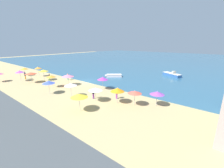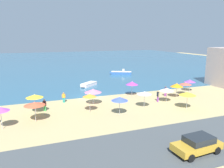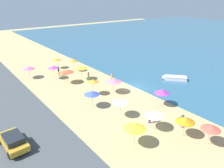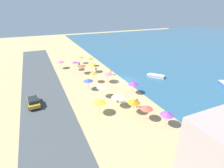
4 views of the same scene
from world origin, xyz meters
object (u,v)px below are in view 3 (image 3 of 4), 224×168
at_px(beach_umbrella_0, 162,91).
at_px(parked_car_0, 13,141).
at_px(beach_umbrella_9, 120,101).
at_px(bather_3, 88,76).
at_px(beach_umbrella_12, 53,67).
at_px(beach_umbrella_5, 114,80).
at_px(beach_umbrella_4, 73,60).
at_px(beach_umbrella_15, 211,128).
at_px(beach_umbrella_14, 81,67).
at_px(beach_umbrella_7, 29,68).
at_px(skiff_offshore, 175,78).
at_px(beach_umbrella_10, 93,81).
at_px(beach_umbrella_2, 57,59).
at_px(bather_4, 59,70).
at_px(beach_umbrella_11, 154,114).
at_px(bather_1, 112,77).
at_px(bather_0, 150,116).
at_px(beach_umbrella_3, 185,120).
at_px(beach_umbrella_13, 92,93).
at_px(beach_umbrella_6, 135,127).
at_px(bather_2, 183,120).
at_px(beach_umbrella_8, 67,71).

height_order(beach_umbrella_0, parked_car_0, beach_umbrella_0).
bearing_deg(beach_umbrella_9, bather_3, 165.32).
relative_size(beach_umbrella_12, parked_car_0, 0.59).
bearing_deg(beach_umbrella_0, beach_umbrella_5, -161.17).
height_order(beach_umbrella_4, beach_umbrella_15, beach_umbrella_4).
relative_size(beach_umbrella_12, beach_umbrella_14, 0.97).
relative_size(beach_umbrella_14, beach_umbrella_15, 1.17).
bearing_deg(parked_car_0, beach_umbrella_9, 81.99).
relative_size(beach_umbrella_7, skiff_offshore, 0.58).
height_order(beach_umbrella_10, beach_umbrella_14, beach_umbrella_14).
height_order(beach_umbrella_2, bather_4, beach_umbrella_2).
bearing_deg(beach_umbrella_5, beach_umbrella_2, -173.94).
xyz_separation_m(beach_umbrella_7, beach_umbrella_11, (24.75, 5.56, -0.04)).
distance_m(beach_umbrella_10, bather_3, 6.08).
distance_m(beach_umbrella_0, bather_1, 11.10).
distance_m(beach_umbrella_0, bather_0, 5.07).
xyz_separation_m(beach_umbrella_3, beach_umbrella_11, (-2.88, -1.51, -0.13)).
relative_size(beach_umbrella_13, skiff_offshore, 0.61).
bearing_deg(beach_umbrella_13, beach_umbrella_12, 178.44).
bearing_deg(beach_umbrella_2, beach_umbrella_6, -9.02).
distance_m(beach_umbrella_3, bather_3, 20.06).
height_order(beach_umbrella_0, bather_3, beach_umbrella_0).
height_order(bather_4, parked_car_0, bather_4).
relative_size(beach_umbrella_15, bather_3, 1.37).
bearing_deg(bather_4, beach_umbrella_2, 158.93).
distance_m(beach_umbrella_6, bather_1, 17.37).
distance_m(beach_umbrella_13, bather_1, 9.60).
height_order(beach_umbrella_14, bather_2, beach_umbrella_14).
distance_m(beach_umbrella_7, bather_0, 24.44).
distance_m(beach_umbrella_4, bather_2, 25.07).
distance_m(bather_2, bather_3, 18.89).
distance_m(beach_umbrella_4, beach_umbrella_9, 19.30).
distance_m(beach_umbrella_4, beach_umbrella_12, 5.10).
xyz_separation_m(beach_umbrella_3, beach_umbrella_4, (-26.17, 1.11, 0.21)).
distance_m(beach_umbrella_8, bather_1, 7.67).
distance_m(beach_umbrella_6, beach_umbrella_13, 9.37).
height_order(beach_umbrella_3, beach_umbrella_12, beach_umbrella_12).
xyz_separation_m(beach_umbrella_12, bather_4, (-1.03, 1.38, -1.17)).
relative_size(beach_umbrella_12, bather_3, 1.55).
bearing_deg(beach_umbrella_8, bather_3, 70.25).
relative_size(beach_umbrella_10, bather_4, 1.36).
bearing_deg(beach_umbrella_13, beach_umbrella_11, 16.78).
height_order(beach_umbrella_5, beach_umbrella_14, beach_umbrella_14).
distance_m(beach_umbrella_2, beach_umbrella_12, 6.10).
distance_m(beach_umbrella_3, bather_0, 4.23).
xyz_separation_m(bather_3, skiff_offshore, (9.06, 12.27, -0.52)).
relative_size(beach_umbrella_15, bather_2, 1.31).
height_order(beach_umbrella_0, beach_umbrella_11, beach_umbrella_0).
bearing_deg(beach_umbrella_8, beach_umbrella_12, -164.34).
distance_m(beach_umbrella_12, beach_umbrella_15, 27.33).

